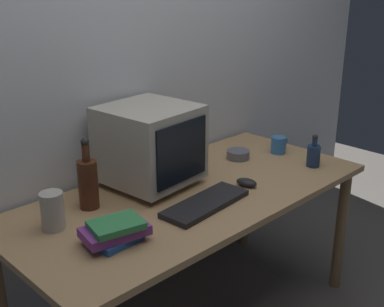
% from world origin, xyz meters
% --- Properties ---
extents(back_wall, '(4.00, 0.08, 2.50)m').
position_xyz_m(back_wall, '(0.00, 0.45, 1.25)').
color(back_wall, silver).
rests_on(back_wall, ground).
extents(desk, '(1.70, 0.78, 0.72)m').
position_xyz_m(desk, '(0.00, 0.00, 0.64)').
color(desk, tan).
rests_on(desk, ground).
extents(crt_monitor, '(0.42, 0.42, 0.37)m').
position_xyz_m(crt_monitor, '(-0.08, 0.19, 0.91)').
color(crt_monitor, '#B2AD9E').
rests_on(crt_monitor, desk).
extents(keyboard, '(0.43, 0.18, 0.02)m').
position_xyz_m(keyboard, '(-0.07, -0.15, 0.73)').
color(keyboard, black).
rests_on(keyboard, desk).
extents(computer_mouse, '(0.08, 0.11, 0.04)m').
position_xyz_m(computer_mouse, '(0.22, -0.13, 0.74)').
color(computer_mouse, black).
rests_on(computer_mouse, desk).
extents(bottle_tall, '(0.08, 0.08, 0.31)m').
position_xyz_m(bottle_tall, '(-0.42, 0.18, 0.83)').
color(bottle_tall, '#472314').
rests_on(bottle_tall, desk).
extents(bottle_short, '(0.07, 0.07, 0.17)m').
position_xyz_m(bottle_short, '(0.65, -0.21, 0.78)').
color(bottle_short, navy).
rests_on(bottle_short, desk).
extents(book_stack, '(0.26, 0.19, 0.09)m').
position_xyz_m(book_stack, '(-0.51, -0.13, 0.76)').
color(book_stack, '#28569E').
rests_on(book_stack, desk).
extents(mug, '(0.12, 0.08, 0.09)m').
position_xyz_m(mug, '(0.69, 0.03, 0.76)').
color(mug, '#3370B2').
rests_on(mug, desk).
extents(cd_spindle, '(0.12, 0.12, 0.04)m').
position_xyz_m(cd_spindle, '(0.46, 0.13, 0.74)').
color(cd_spindle, '#595B66').
rests_on(cd_spindle, desk).
extents(metal_canister, '(0.09, 0.09, 0.15)m').
position_xyz_m(metal_canister, '(-0.62, 0.12, 0.79)').
color(metal_canister, '#B7B2A8').
rests_on(metal_canister, desk).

